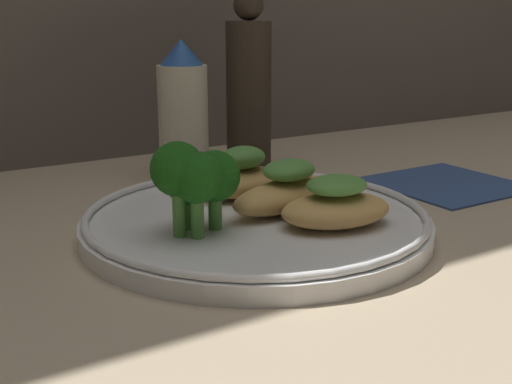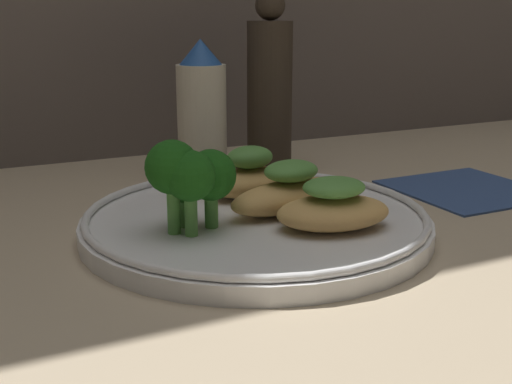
{
  "view_description": "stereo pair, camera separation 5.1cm",
  "coord_description": "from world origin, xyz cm",
  "px_view_note": "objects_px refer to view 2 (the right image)",
  "views": [
    {
      "loc": [
        -25.94,
        -41.66,
        17.08
      ],
      "look_at": [
        0.0,
        0.0,
        3.4
      ],
      "focal_mm": 45.0,
      "sensor_mm": 36.0,
      "label": 1
    },
    {
      "loc": [
        -21.49,
        -44.12,
        17.08
      ],
      "look_at": [
        0.0,
        0.0,
        3.4
      ],
      "focal_mm": 45.0,
      "sensor_mm": 36.0,
      "label": 2
    }
  ],
  "objects_px": {
    "broccoli_bunch": "(189,176)",
    "pepper_grinder": "(270,90)",
    "plate": "(256,221)",
    "sauce_bottle": "(202,112)"
  },
  "relations": [
    {
      "from": "plate",
      "to": "sauce_bottle",
      "type": "distance_m",
      "value": 0.21
    },
    {
      "from": "broccoli_bunch",
      "to": "sauce_bottle",
      "type": "xyz_separation_m",
      "value": [
        0.09,
        0.2,
        0.01
      ]
    },
    {
      "from": "plate",
      "to": "pepper_grinder",
      "type": "bearing_deg",
      "value": 60.15
    },
    {
      "from": "broccoli_bunch",
      "to": "sauce_bottle",
      "type": "bearing_deg",
      "value": 66.3
    },
    {
      "from": "broccoli_bunch",
      "to": "pepper_grinder",
      "type": "height_order",
      "value": "pepper_grinder"
    },
    {
      "from": "sauce_bottle",
      "to": "pepper_grinder",
      "type": "distance_m",
      "value": 0.08
    },
    {
      "from": "plate",
      "to": "broccoli_bunch",
      "type": "height_order",
      "value": "broccoli_bunch"
    },
    {
      "from": "plate",
      "to": "pepper_grinder",
      "type": "xyz_separation_m",
      "value": [
        0.11,
        0.19,
        0.08
      ]
    },
    {
      "from": "sauce_bottle",
      "to": "pepper_grinder",
      "type": "height_order",
      "value": "pepper_grinder"
    },
    {
      "from": "broccoli_bunch",
      "to": "pepper_grinder",
      "type": "xyz_separation_m",
      "value": [
        0.17,
        0.2,
        0.03
      ]
    }
  ]
}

